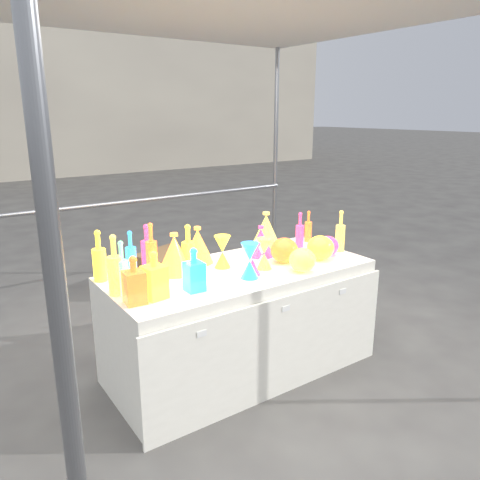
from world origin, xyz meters
TOP-DOWN VIEW (x-y plane):
  - ground at (0.00, 0.00)m, footprint 80.00×80.00m
  - canopy_tent at (0.00, 0.01)m, footprint 3.15×3.15m
  - display_table at (0.00, -0.01)m, footprint 1.84×0.83m
  - background_building at (4.00, 14.00)m, footprint 14.00×6.00m
  - cardboard_box_closed at (0.25, 1.71)m, footprint 0.64×0.55m
  - cardboard_box_flat at (0.70, 2.55)m, footprint 0.78×0.73m
  - bottle_0 at (-0.85, 0.30)m, footprint 0.10×0.10m
  - bottle_2 at (-0.53, 0.24)m, footprint 0.08×0.08m
  - bottle_3 at (-0.51, 0.35)m, footprint 0.10×0.10m
  - bottle_4 at (-0.85, 0.03)m, footprint 0.11×0.11m
  - bottle_5 at (-0.81, 0.01)m, footprint 0.09×0.09m
  - bottle_6 at (-0.31, 0.14)m, footprint 0.09×0.09m
  - bottle_7 at (-0.65, 0.29)m, footprint 0.07×0.07m
  - decanter_0 at (-0.69, -0.15)m, footprint 0.13×0.13m
  - decanter_1 at (-0.81, -0.16)m, footprint 0.12×0.12m
  - decanter_2 at (-0.45, -0.18)m, footprint 0.11×0.11m
  - hourglass_1 at (-0.00, -0.15)m, footprint 0.14×0.14m
  - hourglass_2 at (0.13, -0.09)m, footprint 0.13×0.13m
  - hourglass_3 at (0.13, -0.07)m, footprint 0.11×0.11m
  - hourglass_4 at (-0.08, 0.09)m, footprint 0.14×0.14m
  - hourglass_5 at (-0.05, -0.19)m, footprint 0.15×0.15m
  - globe_0 at (0.58, -0.16)m, footprint 0.25×0.25m
  - globe_1 at (0.30, -0.29)m, footprint 0.18×0.18m
  - globe_2 at (0.33, -0.06)m, footprint 0.25×0.25m
  - globe_3 at (0.70, -0.12)m, footprint 0.20×0.20m
  - lampshade_0 at (-0.40, 0.16)m, footprint 0.29×0.29m
  - lampshade_1 at (-0.16, 0.28)m, footprint 0.22×0.22m
  - lampshade_2 at (0.29, 0.15)m, footprint 0.24×0.24m
  - lampshade_3 at (0.44, 0.28)m, footprint 0.25×0.25m
  - bottle_9 at (0.84, 0.25)m, footprint 0.07×0.07m
  - bottle_10 at (0.66, 0.15)m, footprint 0.08×0.08m
  - bottle_11 at (0.86, -0.09)m, footprint 0.09×0.09m

SIDE VIEW (x-z plane):
  - ground at x=0.00m, z-range 0.00..0.00m
  - cardboard_box_flat at x=0.70m, z-range 0.00..0.05m
  - cardboard_box_closed at x=0.25m, z-range 0.00..0.39m
  - display_table at x=0.00m, z-range 0.00..0.75m
  - globe_3 at x=0.70m, z-range 0.75..0.88m
  - globe_1 at x=0.30m, z-range 0.75..0.89m
  - globe_0 at x=0.58m, z-range 0.75..0.90m
  - globe_2 at x=0.33m, z-range 0.75..0.91m
  - hourglass_3 at x=0.13m, z-range 0.75..0.94m
  - hourglass_2 at x=0.13m, z-range 0.75..0.96m
  - hourglass_1 at x=0.00m, z-range 0.75..0.96m
  - hourglass_4 at x=-0.08m, z-range 0.75..0.97m
  - lampshade_2 at x=0.29m, z-range 0.75..0.98m
  - hourglass_5 at x=-0.05m, z-range 0.75..0.98m
  - bottle_9 at x=0.84m, z-range 0.75..1.01m
  - lampshade_1 at x=-0.16m, z-range 0.75..1.01m
  - decanter_2 at x=-0.45m, z-range 0.75..1.01m
  - lampshade_0 at x=-0.40m, z-range 0.75..1.02m
  - decanter_1 at x=-0.81m, z-range 0.75..1.02m
  - decanter_0 at x=-0.69m, z-range 0.75..1.03m
  - bottle_10 at x=0.66m, z-range 0.75..1.03m
  - lampshade_3 at x=0.44m, z-range 0.75..1.04m
  - bottle_7 at x=-0.65m, z-range 0.75..1.05m
  - bottle_3 at x=-0.51m, z-range 0.75..1.06m
  - bottle_11 at x=0.86m, z-range 0.75..1.07m
  - bottle_6 at x=-0.31m, z-range 0.75..1.07m
  - bottle_5 at x=-0.81m, z-range 0.75..1.07m
  - bottle_0 at x=-0.85m, z-range 0.75..1.08m
  - bottle_2 at x=-0.53m, z-range 0.75..1.09m
  - bottle_4 at x=-0.85m, z-range 0.75..1.11m
  - canopy_tent at x=0.00m, z-range 1.15..3.61m
  - background_building at x=4.00m, z-range 0.00..6.00m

